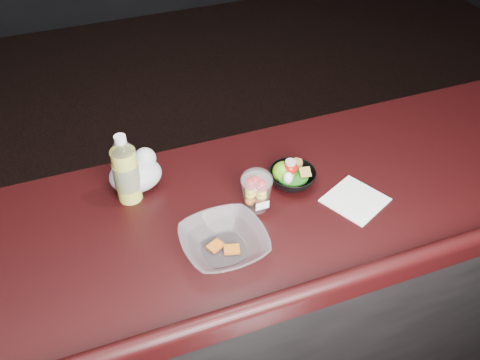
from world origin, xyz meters
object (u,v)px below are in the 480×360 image
Objects in this scene: snack_bowl at (292,176)px; lemonade_bottle at (126,173)px; fruit_cup at (257,190)px; green_apple at (284,172)px; takeout_bowl at (224,243)px.

lemonade_bottle is at bearing 167.04° from snack_bowl.
lemonade_bottle is at bearing 153.25° from fruit_cup.
fruit_cup is (0.34, -0.17, -0.03)m from lemonade_bottle.
fruit_cup reaches higher than snack_bowl.
fruit_cup is at bearing -157.09° from snack_bowl.
fruit_cup is 0.70× the size of snack_bowl.
green_apple is (0.13, 0.08, -0.03)m from fruit_cup.
green_apple is 0.34m from takeout_bowl.
lemonade_bottle is 0.39m from fruit_cup.
lemonade_bottle reaches higher than takeout_bowl.
green_apple is at bearing 32.98° from fruit_cup.
green_apple is at bearing 37.51° from takeout_bowl.
fruit_cup is 0.16m from snack_bowl.
snack_bowl is 0.78× the size of takeout_bowl.
lemonade_bottle is 0.37m from takeout_bowl.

